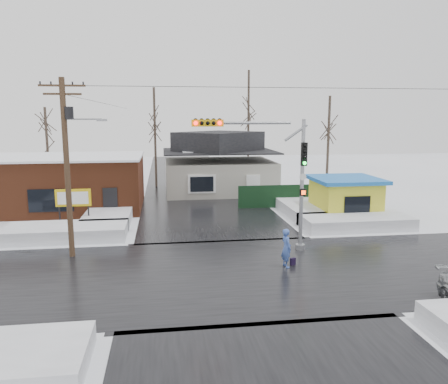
{
  "coord_description": "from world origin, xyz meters",
  "views": [
    {
      "loc": [
        -3.23,
        -18.99,
        7.12
      ],
      "look_at": [
        0.06,
        4.58,
        3.0
      ],
      "focal_mm": 35.0,
      "sensor_mm": 36.0,
      "label": 1
    }
  ],
  "objects": [
    {
      "name": "snowbank_ne",
      "position": [
        9.0,
        7.0,
        0.4
      ],
      "size": [
        7.0,
        3.0,
        0.8
      ],
      "primitive_type": "cube",
      "color": "white",
      "rests_on": "ground"
    },
    {
      "name": "fence",
      "position": [
        6.5,
        14.0,
        0.9
      ],
      "size": [
        8.0,
        0.12,
        1.8
      ],
      "primitive_type": "cube",
      "color": "black",
      "rests_on": "ground"
    },
    {
      "name": "tree_far_left",
      "position": [
        -4.0,
        26.0,
        7.95
      ],
      "size": [
        3.0,
        3.0,
        10.0
      ],
      "color": "#332821",
      "rests_on": "ground"
    },
    {
      "name": "brick_building",
      "position": [
        -11.0,
        15.99,
        2.08
      ],
      "size": [
        12.2,
        8.2,
        4.12
      ],
      "color": "brown",
      "rests_on": "ground"
    },
    {
      "name": "traffic_signal",
      "position": [
        2.43,
        2.97,
        4.54
      ],
      "size": [
        6.05,
        0.68,
        7.0
      ],
      "color": "gray",
      "rests_on": "ground"
    },
    {
      "name": "tree_far_mid",
      "position": [
        6.0,
        28.0,
        9.54
      ],
      "size": [
        3.0,
        3.0,
        12.0
      ],
      "color": "#332821",
      "rests_on": "ground"
    },
    {
      "name": "tree_far_right",
      "position": [
        12.0,
        20.0,
        7.16
      ],
      "size": [
        3.0,
        3.0,
        9.0
      ],
      "color": "#332821",
      "rests_on": "ground"
    },
    {
      "name": "shopping_bag",
      "position": [
        2.87,
        0.6,
        0.17
      ],
      "size": [
        0.3,
        0.22,
        0.35
      ],
      "primitive_type": "cube",
      "rotation": [
        0.0,
        0.0,
        0.39
      ],
      "color": "black",
      "rests_on": "ground"
    },
    {
      "name": "marquee_sign",
      "position": [
        -9.0,
        9.49,
        1.92
      ],
      "size": [
        2.2,
        0.21,
        2.55
      ],
      "color": "black",
      "rests_on": "ground"
    },
    {
      "name": "snowbank_nside_e",
      "position": [
        7.0,
        12.0,
        0.4
      ],
      "size": [
        3.0,
        8.0,
        0.8
      ],
      "primitive_type": "cube",
      "color": "white",
      "rests_on": "ground"
    },
    {
      "name": "ground",
      "position": [
        0.0,
        0.0,
        0.0
      ],
      "size": [
        120.0,
        120.0,
        0.0
      ],
      "primitive_type": "plane",
      "color": "white",
      "rests_on": "ground"
    },
    {
      "name": "kiosk",
      "position": [
        9.5,
        9.99,
        1.46
      ],
      "size": [
        4.6,
        4.6,
        2.88
      ],
      "color": "yellow",
      "rests_on": "ground"
    },
    {
      "name": "pedestrian",
      "position": [
        2.47,
        0.41,
        0.94
      ],
      "size": [
        0.57,
        0.75,
        1.87
      ],
      "primitive_type": "imported",
      "rotation": [
        0.0,
        0.0,
        1.76
      ],
      "color": "#4160B6",
      "rests_on": "ground"
    },
    {
      "name": "snowbank_nw",
      "position": [
        -9.0,
        7.0,
        0.4
      ],
      "size": [
        7.0,
        3.0,
        0.8
      ],
      "primitive_type": "cube",
      "color": "white",
      "rests_on": "ground"
    },
    {
      "name": "road_ew",
      "position": [
        0.0,
        0.0,
        0.01
      ],
      "size": [
        120.0,
        10.0,
        0.02
      ],
      "primitive_type": "cube",
      "color": "black",
      "rests_on": "ground"
    },
    {
      "name": "utility_pole",
      "position": [
        -7.93,
        3.5,
        5.11
      ],
      "size": [
        3.15,
        0.44,
        9.0
      ],
      "color": "#382619",
      "rests_on": "ground"
    },
    {
      "name": "tree_far_west",
      "position": [
        -14.0,
        24.0,
        6.36
      ],
      "size": [
        3.0,
        3.0,
        8.0
      ],
      "color": "#332821",
      "rests_on": "ground"
    },
    {
      "name": "road_ns",
      "position": [
        0.0,
        0.0,
        0.01
      ],
      "size": [
        10.0,
        120.0,
        0.02
      ],
      "primitive_type": "cube",
      "color": "black",
      "rests_on": "ground"
    },
    {
      "name": "snowbank_nside_w",
      "position": [
        -7.0,
        12.0,
        0.4
      ],
      "size": [
        3.0,
        8.0,
        0.8
      ],
      "primitive_type": "cube",
      "color": "white",
      "rests_on": "ground"
    },
    {
      "name": "house",
      "position": [
        2.0,
        22.0,
        2.62
      ],
      "size": [
        10.4,
        8.4,
        5.76
      ],
      "color": "#A7A497",
      "rests_on": "ground"
    }
  ]
}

